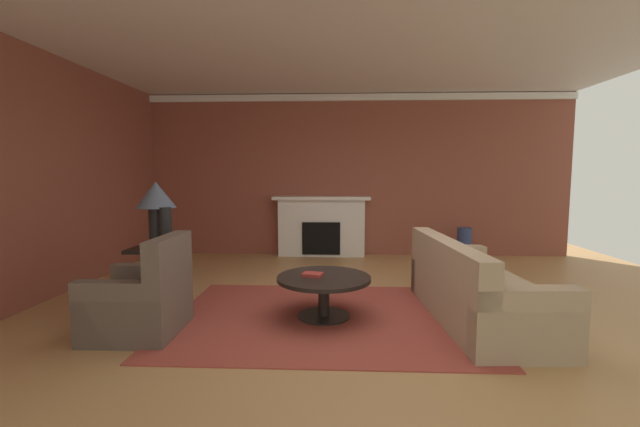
# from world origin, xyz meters

# --- Properties ---
(ground_plane) EXTENTS (9.76, 9.76, 0.00)m
(ground_plane) POSITION_xyz_m (0.00, 0.00, 0.00)
(ground_plane) COLOR tan
(wall_fireplace) EXTENTS (8.11, 0.12, 3.01)m
(wall_fireplace) POSITION_xyz_m (0.00, 3.42, 1.51)
(wall_fireplace) COLOR brown
(wall_fireplace) RESTS_ON ground_plane
(wall_window) EXTENTS (0.12, 7.33, 3.01)m
(wall_window) POSITION_xyz_m (-3.82, 0.30, 1.51)
(wall_window) COLOR brown
(wall_window) RESTS_ON ground_plane
(ceiling_panel) EXTENTS (8.11, 7.33, 0.06)m
(ceiling_panel) POSITION_xyz_m (0.00, 0.30, 3.04)
(ceiling_panel) COLOR white
(crown_moulding) EXTENTS (8.11, 0.08, 0.12)m
(crown_moulding) POSITION_xyz_m (0.00, 3.34, 2.93)
(crown_moulding) COLOR white
(area_rug) EXTENTS (3.19, 2.35, 0.01)m
(area_rug) POSITION_xyz_m (-0.37, -0.06, 0.01)
(area_rug) COLOR #993D33
(area_rug) RESTS_ON ground_plane
(fireplace) EXTENTS (1.80, 0.35, 1.12)m
(fireplace) POSITION_xyz_m (-0.53, 3.21, 0.53)
(fireplace) COLOR white
(fireplace) RESTS_ON ground_plane
(sofa) EXTENTS (1.03, 2.15, 0.85)m
(sofa) POSITION_xyz_m (1.21, -0.07, 0.30)
(sofa) COLOR tan
(sofa) RESTS_ON ground_plane
(armchair_near_window) EXTENTS (0.81, 0.81, 0.95)m
(armchair_near_window) POSITION_xyz_m (-2.10, -0.56, 0.31)
(armchair_near_window) COLOR brown
(armchair_near_window) RESTS_ON ground_plane
(coffee_table) EXTENTS (1.00, 1.00, 0.45)m
(coffee_table) POSITION_xyz_m (-0.37, -0.06, 0.34)
(coffee_table) COLOR black
(coffee_table) RESTS_ON ground_plane
(side_table) EXTENTS (0.56, 0.56, 0.70)m
(side_table) POSITION_xyz_m (-2.30, 0.24, 0.40)
(side_table) COLOR black
(side_table) RESTS_ON ground_plane
(table_lamp) EXTENTS (0.44, 0.44, 0.75)m
(table_lamp) POSITION_xyz_m (-2.30, 0.24, 1.22)
(table_lamp) COLOR black
(table_lamp) RESTS_ON side_table
(vase_tall_corner) EXTENTS (0.25, 0.25, 0.59)m
(vase_tall_corner) POSITION_xyz_m (2.02, 2.91, 0.29)
(vase_tall_corner) COLOR navy
(vase_tall_corner) RESTS_ON ground_plane
(vase_on_side_table) EXTENTS (0.13, 0.13, 0.47)m
(vase_on_side_table) POSITION_xyz_m (-2.15, 0.12, 0.93)
(vase_on_side_table) COLOR black
(vase_on_side_table) RESTS_ON side_table
(book_red_cover) EXTENTS (0.24, 0.20, 0.03)m
(book_red_cover) POSITION_xyz_m (-0.49, -0.06, 0.47)
(book_red_cover) COLOR maroon
(book_red_cover) RESTS_ON coffee_table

